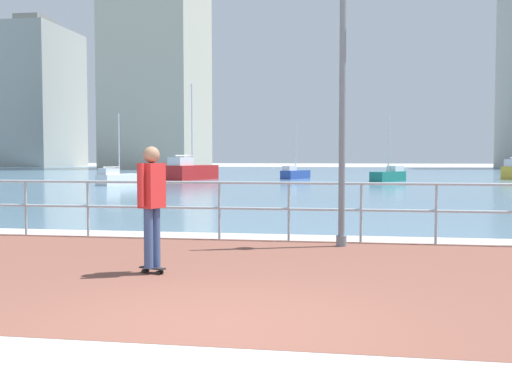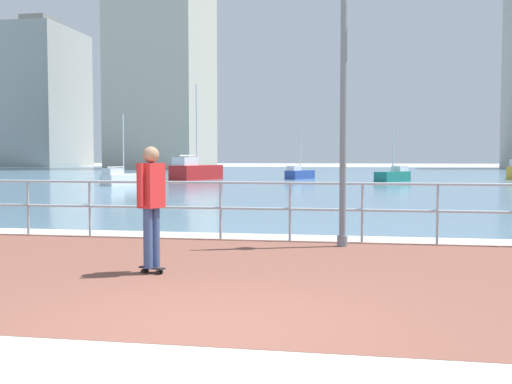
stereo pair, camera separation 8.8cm
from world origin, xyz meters
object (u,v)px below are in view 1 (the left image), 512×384
Objects in this scene: lamppost at (351,78)px; skateboarder at (152,197)px; sailboat_ivory at (118,178)px; sailboat_navy at (191,171)px; sailboat_blue at (389,175)px; sailboat_red at (295,174)px.

lamppost reaches higher than skateboarder.
lamppost reaches higher than sailboat_ivory.
sailboat_blue is at bearing -2.82° from sailboat_navy.
sailboat_red reaches higher than skateboarder.
lamppost is at bearing -82.44° from sailboat_red.
sailboat_blue is at bearing 85.98° from lamppost.
skateboarder is 37.79m from sailboat_red.
lamppost is 1.34× the size of sailboat_red.
sailboat_navy is (2.04, 8.58, 0.25)m from sailboat_ivory.
lamppost is 3.10× the size of skateboarder.
sailboat_blue reaches higher than sailboat_red.
sailboat_ivory is at bearing 121.22° from lamppost.
sailboat_navy reaches higher than sailboat_blue.
sailboat_red is 7.80m from sailboat_blue.
sailboat_blue reaches higher than sailboat_ivory.
lamppost is 33.53m from sailboat_navy.
sailboat_blue is (2.15, 30.62, -2.66)m from lamppost.
skateboarder is 28.20m from sailboat_ivory.
sailboat_ivory is at bearing -127.89° from sailboat_red.
sailboat_blue reaches higher than skateboarder.
lamppost is at bearing -94.02° from sailboat_blue.
sailboat_navy is (-11.74, 31.31, -2.43)m from lamppost.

